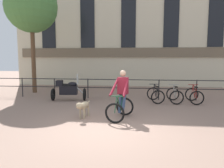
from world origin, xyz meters
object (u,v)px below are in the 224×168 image
(dog, at_px, (83,106))
(parked_motorcycle, at_px, (68,90))
(parked_bicycle_mid_left, at_px, (175,95))
(cyclist_with_bike, at_px, (121,97))
(parked_bicycle_mid_right, at_px, (194,95))
(parked_bicycle_near_lamp, at_px, (156,95))

(dog, height_order, parked_motorcycle, parked_motorcycle)
(dog, bearing_deg, parked_motorcycle, 126.49)
(parked_motorcycle, height_order, parked_bicycle_mid_left, parked_motorcycle)
(cyclist_with_bike, bearing_deg, parked_bicycle_mid_left, 67.15)
(parked_bicycle_mid_left, xyz_separation_m, parked_bicycle_mid_right, (0.91, -0.00, 0.00))
(parked_bicycle_near_lamp, distance_m, parked_bicycle_mid_left, 0.91)
(cyclist_with_bike, xyz_separation_m, parked_bicycle_near_lamp, (1.42, 3.16, -0.41))
(dog, xyz_separation_m, parked_bicycle_near_lamp, (2.77, 3.31, -0.08))
(dog, bearing_deg, parked_bicycle_near_lamp, 59.89)
(cyclist_with_bike, bearing_deg, parked_bicycle_mid_right, 57.83)
(cyclist_with_bike, distance_m, parked_bicycle_near_lamp, 3.49)
(parked_motorcycle, bearing_deg, dog, -161.15)
(dog, bearing_deg, parked_bicycle_mid_left, 51.77)
(dog, height_order, parked_bicycle_mid_left, parked_bicycle_mid_left)
(parked_bicycle_mid_right, bearing_deg, parked_bicycle_mid_left, 0.84)
(parked_motorcycle, height_order, parked_bicycle_near_lamp, parked_motorcycle)
(cyclist_with_bike, relative_size, dog, 1.60)
(parked_motorcycle, relative_size, parked_bicycle_mid_left, 1.59)
(parked_bicycle_near_lamp, bearing_deg, dog, 41.54)
(dog, height_order, parked_bicycle_near_lamp, parked_bicycle_near_lamp)
(cyclist_with_bike, height_order, parked_bicycle_mid_right, cyclist_with_bike)
(parked_bicycle_near_lamp, bearing_deg, parked_motorcycle, -6.50)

